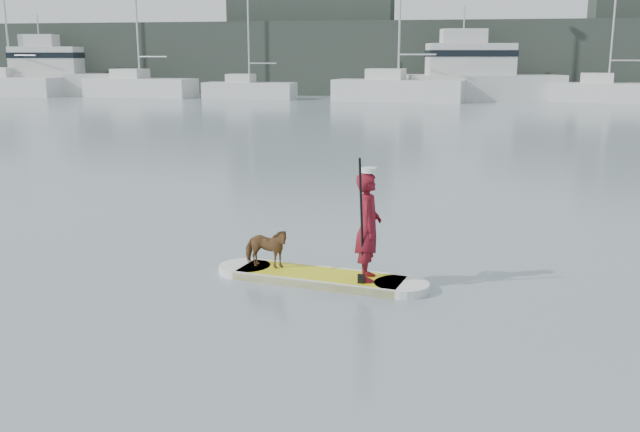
% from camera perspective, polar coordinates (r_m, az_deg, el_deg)
% --- Properties ---
extents(ground, '(140.00, 140.00, 0.00)m').
position_cam_1_polar(ground, '(9.43, -5.49, -7.79)').
color(ground, slate).
rests_on(ground, ground).
extents(paddleboard, '(3.26, 1.24, 0.12)m').
position_cam_1_polar(paddleboard, '(10.66, 0.00, -4.93)').
color(paddleboard, '#CDCA13').
rests_on(paddleboard, ground).
extents(paddler, '(0.43, 0.60, 1.57)m').
position_cam_1_polar(paddler, '(10.20, 3.88, -0.86)').
color(paddler, maroon).
rests_on(paddler, paddleboard).
extents(white_cap, '(0.22, 0.22, 0.07)m').
position_cam_1_polar(white_cap, '(10.04, 3.95, 3.68)').
color(white_cap, silver).
rests_on(white_cap, paddler).
extents(dog, '(0.77, 0.42, 0.62)m').
position_cam_1_polar(dog, '(10.88, -4.35, -2.55)').
color(dog, '#533A1C').
rests_on(dog, paddleboard).
extents(paddle, '(0.10, 0.30, 2.00)m').
position_cam_1_polar(paddle, '(10.02, 3.34, -1.73)').
color(paddle, black).
rests_on(paddle, ground).
extents(sailboat_a, '(9.20, 3.87, 12.96)m').
position_cam_1_polar(sailboat_a, '(64.89, -23.49, 9.62)').
color(sailboat_a, silver).
rests_on(sailboat_a, ground).
extents(sailboat_b, '(9.38, 4.06, 13.48)m').
position_cam_1_polar(sailboat_b, '(59.55, -14.25, 10.11)').
color(sailboat_b, silver).
rests_on(sailboat_b, ground).
extents(sailboat_c, '(7.07, 2.62, 10.02)m').
position_cam_1_polar(sailboat_c, '(55.53, -5.71, 10.06)').
color(sailboat_c, silver).
rests_on(sailboat_c, ground).
extents(sailboat_d, '(9.62, 4.08, 13.74)m').
position_cam_1_polar(sailboat_d, '(52.54, 6.18, 10.16)').
color(sailboat_d, silver).
rests_on(sailboat_d, ground).
extents(sailboat_e, '(8.12, 3.86, 11.31)m').
position_cam_1_polar(sailboat_e, '(55.05, 21.95, 9.27)').
color(sailboat_e, silver).
rests_on(sailboat_e, ground).
extents(motor_yacht_a, '(11.82, 5.60, 6.81)m').
position_cam_1_polar(motor_yacht_a, '(55.13, 12.52, 11.03)').
color(motor_yacht_a, silver).
rests_on(motor_yacht_a, ground).
extents(motor_yacht_b, '(10.33, 4.99, 6.54)m').
position_cam_1_polar(motor_yacht_b, '(64.68, -20.50, 10.68)').
color(motor_yacht_b, silver).
rests_on(motor_yacht_b, ground).
extents(shore_mass, '(90.00, 6.00, 6.00)m').
position_cam_1_polar(shore_mass, '(61.52, 8.50, 12.35)').
color(shore_mass, black).
rests_on(shore_mass, ground).
extents(shore_building_west, '(14.00, 4.00, 9.00)m').
position_cam_1_polar(shore_building_west, '(63.72, -0.70, 13.84)').
color(shore_building_west, black).
rests_on(shore_building_west, ground).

